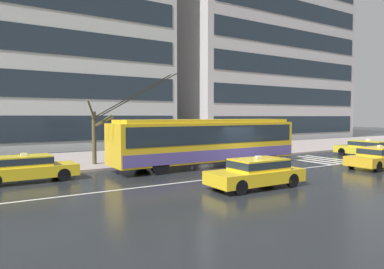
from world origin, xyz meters
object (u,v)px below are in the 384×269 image
taxi_oncoming_far (379,157)px  taxi_oncoming_near (256,172)px  pedestrian_approaching_curb (193,135)px  bus_shelter (165,131)px  taxi_cross_traffic (367,148)px  pedestrian_walking_past (226,143)px  street_tree_bare (95,134)px  pedestrian_at_shelter (116,148)px  taxi_queued_behind_bus (27,167)px  trolleybus (208,140)px

taxi_oncoming_far → taxi_oncoming_near: same height
pedestrian_approaching_curb → bus_shelter: bearing=155.3°
taxi_cross_traffic → bus_shelter: 15.49m
pedestrian_walking_past → street_tree_bare: (-9.42, 0.97, 0.93)m
taxi_cross_traffic → pedestrian_at_shelter: pedestrian_at_shelter is taller
taxi_queued_behind_bus → pedestrian_walking_past: (13.63, 2.37, 0.41)m
taxi_oncoming_near → pedestrian_approaching_curb: 9.74m
taxi_queued_behind_bus → street_tree_bare: street_tree_bare is taller
trolleybus → street_tree_bare: trolleybus is taller
taxi_oncoming_near → pedestrian_approaching_curb: pedestrian_approaching_curb is taller
taxi_oncoming_near → bus_shelter: (0.67, 10.19, 1.40)m
taxi_oncoming_near → pedestrian_approaching_curb: size_ratio=2.21×
pedestrian_at_shelter → pedestrian_walking_past: pedestrian_walking_past is taller
taxi_oncoming_far → street_tree_bare: street_tree_bare is taller
pedestrian_at_shelter → street_tree_bare: (-1.34, 0.06, 0.94)m
trolleybus → taxi_queued_behind_bus: (-10.28, 0.24, -0.91)m
trolleybus → taxi_oncoming_far: bearing=-36.1°
taxi_oncoming_near → pedestrian_approaching_curb: bearing=75.1°
taxi_queued_behind_bus → pedestrian_approaching_curb: size_ratio=2.25×
taxi_queued_behind_bus → taxi_cross_traffic: 23.43m
bus_shelter → taxi_cross_traffic: bearing=-23.8°
taxi_oncoming_near → street_tree_bare: (-4.27, 9.99, 1.35)m
taxi_queued_behind_bus → pedestrian_at_shelter: size_ratio=2.74×
street_tree_bare → pedestrian_at_shelter: bearing=-2.6°
pedestrian_walking_past → street_tree_bare: 9.52m
trolleybus → taxi_cross_traffic: bearing=-10.7°
trolleybus → street_tree_bare: bearing=149.5°
trolleybus → bus_shelter: (-1.12, 3.78, 0.49)m
taxi_cross_traffic → pedestrian_at_shelter: size_ratio=2.78×
bus_shelter → pedestrian_walking_past: (4.48, -1.17, -0.99)m
pedestrian_approaching_curb → pedestrian_walking_past: 2.77m
street_tree_bare → pedestrian_walking_past: bearing=-5.9°
taxi_oncoming_far → taxi_queued_behind_bus: bearing=161.3°
taxi_oncoming_near → pedestrian_walking_past: (5.15, 9.02, 0.41)m
taxi_queued_behind_bus → pedestrian_at_shelter: pedestrian_at_shelter is taller
taxi_oncoming_near → pedestrian_at_shelter: 10.37m
taxi_oncoming_far → pedestrian_approaching_curb: (-7.60, 8.99, 1.07)m
taxi_oncoming_far → pedestrian_at_shelter: size_ratio=2.63×
taxi_oncoming_far → pedestrian_approaching_curb: bearing=130.2°
pedestrian_walking_past → pedestrian_at_shelter: bearing=173.6°
taxi_cross_traffic → bus_shelter: (-14.12, 6.22, 1.40)m
taxi_oncoming_far → taxi_oncoming_near: size_ratio=0.97×
bus_shelter → street_tree_bare: 4.95m
trolleybus → taxi_cross_traffic: size_ratio=2.98×
taxi_oncoming_far → trolleybus: bearing=143.9°
taxi_cross_traffic → pedestrian_walking_past: (-9.64, 5.05, 0.41)m
taxi_queued_behind_bus → pedestrian_at_shelter: bearing=30.6°
taxi_oncoming_far → pedestrian_approaching_curb: size_ratio=2.16×
taxi_queued_behind_bus → taxi_oncoming_near: (8.48, -6.65, 0.00)m
pedestrian_approaching_curb → trolleybus: bearing=-103.2°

